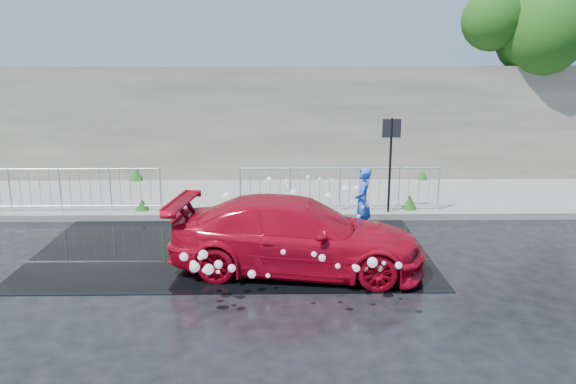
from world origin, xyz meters
name	(u,v)px	position (x,y,z in m)	size (l,w,h in m)	color
ground	(204,263)	(0.00, 0.00, 0.00)	(90.00, 90.00, 0.00)	black
pavement	(227,197)	(0.00, 5.00, 0.07)	(30.00, 4.00, 0.15)	slate
curb	(220,217)	(0.00, 3.00, 0.08)	(30.00, 0.25, 0.16)	slate
retaining_wall	(232,123)	(0.00, 7.20, 1.90)	(30.00, 0.60, 3.50)	#5C544D
puddle	(233,246)	(0.50, 1.00, 0.01)	(8.00, 5.00, 0.01)	black
sign_post	(391,150)	(4.20, 3.10, 1.72)	(0.45, 0.06, 2.50)	black
tree	(550,26)	(9.80, 7.41, 4.84)	(5.15, 2.70, 6.42)	#332114
railing_left	(60,188)	(-4.00, 3.35, 0.74)	(5.05, 0.05, 1.10)	silver
railing_right	(340,187)	(3.00, 3.35, 0.74)	(5.05, 0.05, 1.10)	silver
weeds	(217,192)	(-0.23, 4.52, 0.34)	(12.17, 3.93, 0.45)	#1A4813
water_spray	(290,224)	(1.70, 0.30, 0.70)	(3.69, 5.59, 0.96)	white
red_car	(297,235)	(1.81, -0.37, 0.69)	(1.92, 4.73, 1.37)	#A4061A
person	(363,201)	(3.35, 1.80, 0.77)	(0.56, 0.37, 1.54)	blue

